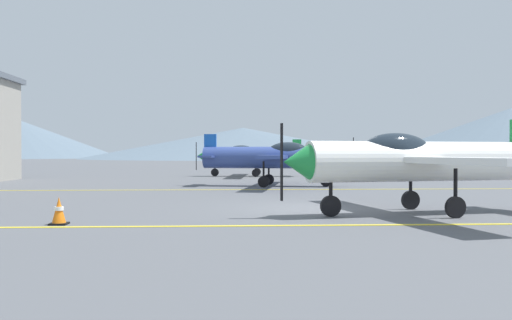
{
  "coord_description": "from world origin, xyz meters",
  "views": [
    {
      "loc": [
        -2.43,
        -14.63,
        1.53
      ],
      "look_at": [
        -1.19,
        10.0,
        1.2
      ],
      "focal_mm": 37.81,
      "sensor_mm": 36.0,
      "label": 1
    }
  ],
  "objects_px": {
    "airplane_near": "(416,160)",
    "traffic_cone_front": "(59,211)",
    "airplane_far": "(250,156)",
    "car_sedan": "(412,163)",
    "airplane_mid": "(276,157)"
  },
  "relations": [
    {
      "from": "airplane_mid",
      "to": "car_sedan",
      "type": "xyz_separation_m",
      "value": [
        10.75,
        12.79,
        -0.51
      ]
    },
    {
      "from": "airplane_near",
      "to": "car_sedan",
      "type": "bearing_deg",
      "value": 71.13
    },
    {
      "from": "car_sedan",
      "to": "traffic_cone_front",
      "type": "xyz_separation_m",
      "value": [
        -16.52,
        -25.72,
        -0.56
      ]
    },
    {
      "from": "airplane_far",
      "to": "car_sedan",
      "type": "xyz_separation_m",
      "value": [
        11.56,
        2.33,
        -0.51
      ]
    },
    {
      "from": "airplane_mid",
      "to": "airplane_far",
      "type": "bearing_deg",
      "value": 94.45
    },
    {
      "from": "airplane_near",
      "to": "traffic_cone_front",
      "type": "distance_m",
      "value": 8.48
    },
    {
      "from": "airplane_mid",
      "to": "traffic_cone_front",
      "type": "height_order",
      "value": "airplane_mid"
    },
    {
      "from": "airplane_mid",
      "to": "car_sedan",
      "type": "distance_m",
      "value": 16.71
    },
    {
      "from": "airplane_near",
      "to": "traffic_cone_front",
      "type": "xyz_separation_m",
      "value": [
        -8.27,
        -1.57,
        -1.06
      ]
    },
    {
      "from": "airplane_near",
      "to": "traffic_cone_front",
      "type": "height_order",
      "value": "airplane_near"
    },
    {
      "from": "car_sedan",
      "to": "traffic_cone_front",
      "type": "height_order",
      "value": "car_sedan"
    },
    {
      "from": "car_sedan",
      "to": "traffic_cone_front",
      "type": "relative_size",
      "value": 7.38
    },
    {
      "from": "airplane_far",
      "to": "traffic_cone_front",
      "type": "xyz_separation_m",
      "value": [
        -4.96,
        -23.4,
        -1.06
      ]
    },
    {
      "from": "airplane_mid",
      "to": "traffic_cone_front",
      "type": "xyz_separation_m",
      "value": [
        -5.77,
        -12.94,
        -1.06
      ]
    },
    {
      "from": "traffic_cone_front",
      "to": "car_sedan",
      "type": "bearing_deg",
      "value": 57.29
    }
  ]
}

